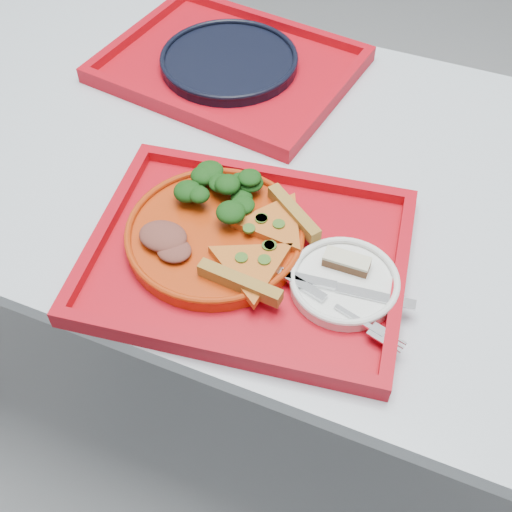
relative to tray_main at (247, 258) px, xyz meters
name	(u,v)px	position (x,y,z in m)	size (l,w,h in m)	color
ground	(284,388)	(0.00, 0.21, -0.76)	(10.00, 10.00, 0.00)	gray
table	(298,202)	(0.00, 0.21, -0.08)	(1.60, 0.80, 0.75)	#B3BDC8
tray_main	(247,258)	(0.00, 0.00, 0.00)	(0.45, 0.35, 0.01)	#B00915
tray_far	(229,68)	(-0.22, 0.42, 0.00)	(0.45, 0.35, 0.01)	#B00915
dinner_plate	(215,236)	(-0.06, 0.01, 0.02)	(0.26, 0.26, 0.02)	#AC300B
side_plate	(344,284)	(0.14, 0.00, 0.01)	(0.15, 0.15, 0.01)	white
navy_plate	(229,62)	(-0.22, 0.42, 0.01)	(0.26, 0.26, 0.02)	black
pizza_slice_a	(252,265)	(0.02, -0.03, 0.03)	(0.14, 0.12, 0.02)	orange
pizza_slice_b	(275,221)	(0.02, 0.05, 0.03)	(0.13, 0.11, 0.02)	orange
salad_heap	(219,189)	(-0.07, 0.07, 0.05)	(0.10, 0.09, 0.05)	black
meat_portion	(163,236)	(-0.11, -0.03, 0.03)	(0.07, 0.06, 0.02)	brown
dessert_bar	(347,262)	(0.14, 0.03, 0.03)	(0.06, 0.03, 0.02)	#492718
knife	(347,289)	(0.15, -0.01, 0.02)	(0.18, 0.02, 0.01)	silver
fork	(334,305)	(0.15, -0.05, 0.02)	(0.18, 0.02, 0.01)	silver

